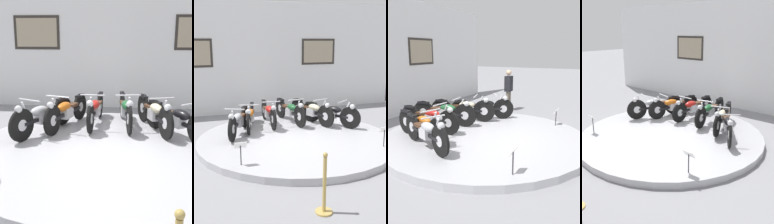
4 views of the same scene
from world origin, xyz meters
The scene contains 12 objects.
ground_plane centered at (0.00, 0.00, 0.00)m, with size 60.00×60.00×0.00m, color gray.
display_platform centered at (0.00, 0.00, 0.08)m, with size 5.24×5.24×0.16m, color #ADADB2.
back_wall centered at (0.00, 4.06, 2.06)m, with size 14.00×0.22×4.12m.
motorcycle_silver centered at (-1.41, 0.76, 0.56)m, with size 0.89×1.86×0.81m.
motorcycle_orange centered at (-0.98, 1.22, 0.55)m, with size 0.69×1.93×0.80m.
motorcycle_red centered at (-0.35, 1.48, 0.55)m, with size 0.54×2.00×0.80m.
motorcycle_green centered at (0.35, 1.48, 0.56)m, with size 0.54×2.01×0.81m.
motorcycle_cream centered at (0.98, 1.22, 0.56)m, with size 0.71×1.95×0.81m.
motorcycle_black centered at (1.41, 0.76, 0.55)m, with size 1.18×1.69×0.80m.
info_placard_front_left centered at (-1.76, -1.43, 0.53)m, with size 0.26×0.11×0.51m.
info_placard_front_centre centered at (1.76, -1.43, 0.53)m, with size 0.26×0.11×0.51m.
stanchion_post_left_of_entry centered at (-0.80, -3.44, 0.34)m, with size 0.28×0.28×1.02m.
Camera 2 is at (-2.81, -7.53, 2.71)m, focal length 50.00 mm.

